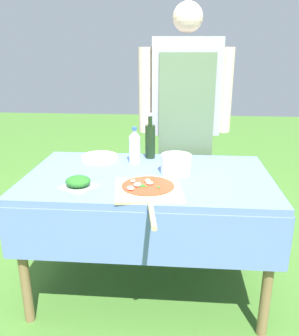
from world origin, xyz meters
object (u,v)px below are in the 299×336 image
oil_bottle (150,140)px  plate_stack (99,158)px  water_bottle (135,146)px  herb_container (78,182)px  prep_table (148,190)px  person_cook (185,111)px  pizza_on_peel (148,189)px  mixing_tub (176,164)px

oil_bottle → plate_stack: (-0.32, -0.07, -0.10)m
water_bottle → herb_container: size_ratio=1.10×
plate_stack → water_bottle: bearing=-11.1°
prep_table → oil_bottle: oil_bottle is taller
water_bottle → prep_table: bearing=-64.0°
person_cook → plate_stack: size_ratio=7.40×
person_cook → pizza_on_peel: bearing=73.0°
herb_container → plate_stack: 0.47m
mixing_tub → herb_container: bearing=-152.7°
oil_bottle → mixing_tub: bearing=-59.1°
herb_container → plate_stack: size_ratio=0.89×
water_bottle → plate_stack: 0.26m
oil_bottle → herb_container: oil_bottle is taller
prep_table → plate_stack: size_ratio=5.99×
person_cook → mixing_tub: bearing=80.2°
oil_bottle → prep_table: bearing=-87.5°
person_cook → oil_bottle: 0.39m
person_cook → mixing_tub: size_ratio=9.80×
prep_table → water_bottle: (-0.10, 0.21, 0.20)m
prep_table → herb_container: size_ratio=6.73×
prep_table → mixing_tub: 0.22m
oil_bottle → pizza_on_peel: bearing=-86.6°
oil_bottle → plate_stack: oil_bottle is taller
oil_bottle → water_bottle: oil_bottle is taller
herb_container → person_cook: bearing=56.3°
prep_table → mixing_tub: size_ratio=7.94×
person_cook → herb_container: (-0.55, -0.82, -0.24)m
person_cook → herb_container: 1.02m
person_cook → plate_stack: person_cook is taller
pizza_on_peel → mixing_tub: 0.32m
prep_table → plate_stack: bearing=142.9°
herb_container → plate_stack: (0.01, 0.47, -0.01)m
prep_table → herb_container: bearing=-147.8°
prep_table → oil_bottle: (-0.01, 0.33, 0.21)m
person_cook → oil_bottle: size_ratio=5.88×
prep_table → mixing_tub: (0.16, 0.04, 0.15)m
pizza_on_peel → oil_bottle: bearing=85.1°
person_cook → plate_stack: (-0.54, -0.35, -0.25)m
oil_bottle → plate_stack: bearing=-167.0°
person_cook → mixing_tub: person_cook is taller
person_cook → plate_stack: 0.69m
oil_bottle → plate_stack: 0.34m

